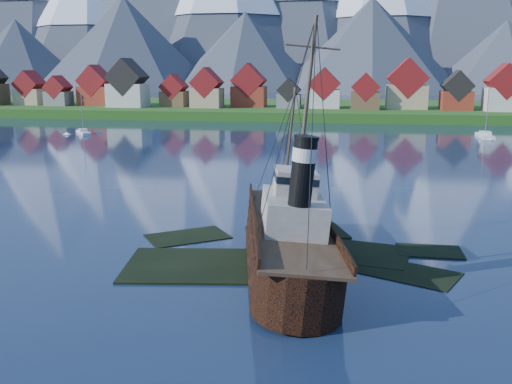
# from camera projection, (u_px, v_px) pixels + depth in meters

# --- Properties ---
(ground) EXTENTS (1400.00, 1400.00, 0.00)m
(ground) POSITION_uv_depth(u_px,v_px,m) (265.00, 261.00, 51.54)
(ground) COLOR #172541
(ground) RESTS_ON ground
(shoal) EXTENTS (31.71, 21.24, 1.14)m
(shoal) POSITION_uv_depth(u_px,v_px,m) (288.00, 258.00, 53.40)
(shoal) COLOR black
(shoal) RESTS_ON ground
(shore_bank) EXTENTS (600.00, 80.00, 3.20)m
(shore_bank) POSITION_uv_depth(u_px,v_px,m) (331.00, 113.00, 215.37)
(shore_bank) COLOR #254413
(shore_bank) RESTS_ON ground
(seawall) EXTENTS (600.00, 2.50, 2.00)m
(seawall) POSITION_uv_depth(u_px,v_px,m) (327.00, 123.00, 178.75)
(seawall) COLOR #3F3D38
(seawall) RESTS_ON ground
(town) EXTENTS (250.96, 16.69, 17.30)m
(town) POSITION_uv_depth(u_px,v_px,m) (236.00, 90.00, 201.50)
(town) COLOR maroon
(town) RESTS_ON ground
(tugboat_wreck) EXTENTS (6.49, 27.96, 22.16)m
(tugboat_wreck) POSITION_uv_depth(u_px,v_px,m) (287.00, 235.00, 49.72)
(tugboat_wreck) COLOR black
(tugboat_wreck) RESTS_ON ground
(sailboat_c) EXTENTS (6.95, 8.10, 11.06)m
(sailboat_c) POSITION_uv_depth(u_px,v_px,m) (83.00, 133.00, 148.78)
(sailboat_c) COLOR silver
(sailboat_c) RESTS_ON ground
(sailboat_e) EXTENTS (3.02, 11.21, 12.94)m
(sailboat_e) POSITION_uv_depth(u_px,v_px,m) (485.00, 136.00, 140.85)
(sailboat_e) COLOR silver
(sailboat_e) RESTS_ON ground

